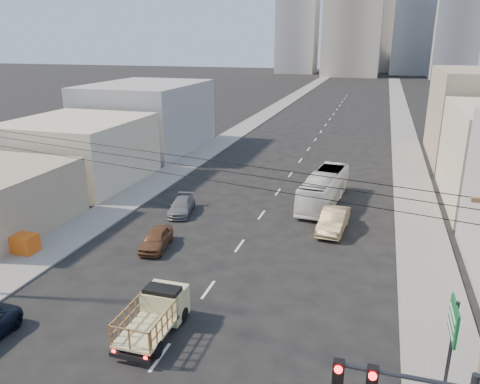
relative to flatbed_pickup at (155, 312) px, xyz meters
The scene contains 17 objects.
sidewalk_left 67.29m from the flatbed_pickup, 99.23° to the left, with size 3.50×180.00×0.12m, color slate.
sidewalk_right 67.62m from the flatbed_pickup, 79.17° to the left, with size 3.50×180.00×0.12m, color slate.
lane_dashes 49.43m from the flatbed_pickup, 88.89° to the left, with size 0.15×104.00×0.01m.
flatbed_pickup is the anchor object (origin of this frame).
city_bus 21.13m from the flatbed_pickup, 75.60° to the left, with size 2.25×9.63×2.68m, color white.
sedan_brown 9.53m from the flatbed_pickup, 116.19° to the left, with size 1.52×3.79×1.29m, color brown.
sedan_tan 16.25m from the flatbed_pickup, 65.83° to the left, with size 1.67×4.79×1.58m, color tan.
sedan_grey 15.88m from the flatbed_pickup, 109.11° to the left, with size 1.65×4.05×1.18m, color slate.
green_sign 12.58m from the flatbed_pickup, ahead, with size 0.18×1.60×5.00m.
overhead_wires 8.20m from the flatbed_pickup, 65.32° to the right, with size 23.01×5.02×0.72m.
crate_stack 13.18m from the flatbed_pickup, 156.01° to the left, with size 1.80×1.20×1.14m.
bldg_left_mid 27.31m from the flatbed_pickup, 131.47° to the left, with size 11.00×12.00×6.00m, color #BDB798.
bldg_left_far 40.08m from the flatbed_pickup, 117.64° to the left, with size 12.00×16.00×8.00m, color #99999C.
midrise_ne 183.38m from the flatbed_pickup, 84.03° to the left, with size 16.00×16.00×40.00m, color gray.
midrise_nw 178.89m from the flatbed_pickup, 98.08° to the left, with size 15.00×15.00×34.00m, color gray.
midrise_back 197.64m from the flatbed_pickup, 87.97° to the left, with size 18.00×18.00×44.00m, color #99999C.
midrise_east 164.86m from the flatbed_pickup, 79.14° to the left, with size 14.00×14.00×28.00m, color gray.
Camera 1 is at (8.21, -13.30, 13.14)m, focal length 35.00 mm.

